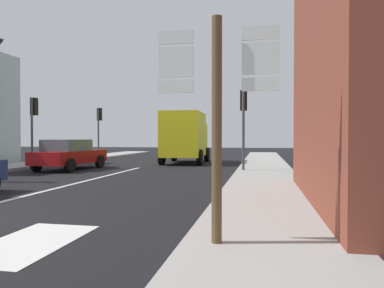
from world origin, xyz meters
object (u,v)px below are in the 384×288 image
Objects in this scene: route_sign_post at (217,112)px; sedan_far at (69,154)px; traffic_light_near_right at (244,112)px; traffic_light_far_left at (99,121)px; traffic_light_near_left at (34,116)px; delivery_truck at (185,136)px.

sedan_far is at bearing 127.23° from route_sign_post.
traffic_light_near_right is at bearing 90.96° from route_sign_post.
sedan_far is 8.98m from traffic_light_far_left.
delivery_truck is at bearing 33.32° from traffic_light_near_left.
traffic_light_near_right is at bearing -3.66° from traffic_light_near_left.
route_sign_post is at bearing -52.77° from sedan_far.
traffic_light_far_left is (-10.83, 8.43, 0.03)m from traffic_light_near_right.
delivery_truck is 1.40× the size of traffic_light_near_left.
traffic_light_near_right reaches higher than sedan_far.
route_sign_post is 22.66m from traffic_light_far_left.
delivery_truck is 17.15m from route_sign_post.
traffic_light_near_left reaches higher than sedan_far.
route_sign_post is 16.34m from traffic_light_near_left.
route_sign_post is (8.63, -11.36, 1.15)m from sedan_far.
traffic_light_near_left is 7.74m from traffic_light_far_left.
route_sign_post is at bearing -76.66° from delivery_truck.
delivery_truck is 7.79m from traffic_light_far_left.
delivery_truck is 1.38× the size of traffic_light_near_right.
route_sign_post is (3.96, -16.68, 0.26)m from delivery_truck.
route_sign_post is at bearing -47.53° from traffic_light_near_left.
traffic_light_far_left reaches higher than delivery_truck.
sedan_far is 1.16× the size of traffic_light_far_left.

